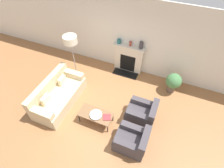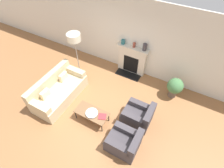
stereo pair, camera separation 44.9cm
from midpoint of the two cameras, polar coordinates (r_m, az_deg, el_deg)
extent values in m
plane|color=#99663D|center=(5.87, -6.40, -10.82)|extent=(18.00, 18.00, 0.00)
cube|color=silver|center=(6.59, 3.54, 15.00)|extent=(18.00, 0.06, 2.90)
cube|color=beige|center=(6.98, 3.56, 8.17)|extent=(1.11, 0.20, 1.14)
cube|color=black|center=(7.02, 3.26, 6.76)|extent=(0.61, 0.04, 0.74)
cube|color=black|center=(7.15, 2.58, 3.40)|extent=(1.00, 0.40, 0.02)
cube|color=beige|center=(6.60, 3.71, 12.02)|extent=(1.23, 0.28, 0.05)
cube|color=#CCB78E|center=(6.34, -18.51, -4.36)|extent=(0.94, 2.03, 0.46)
cube|color=#CCB78E|center=(6.23, -22.25, -0.66)|extent=(0.20, 2.03, 0.44)
cube|color=#CCB78E|center=(5.76, -24.44, -8.67)|extent=(0.87, 0.22, 0.21)
cube|color=#CCB78E|center=(6.54, -14.71, 3.14)|extent=(0.87, 0.22, 0.21)
cube|color=beige|center=(5.97, -22.90, -4.82)|extent=(0.12, 0.32, 0.28)
cube|color=beige|center=(6.36, -17.97, 1.06)|extent=(0.12, 0.32, 0.28)
cube|color=#423D42|center=(5.22, 3.49, -18.36)|extent=(0.88, 0.73, 0.42)
cube|color=#423D42|center=(4.84, 7.90, -17.79)|extent=(0.18, 0.73, 0.37)
cube|color=#423D42|center=(5.08, 4.75, -14.34)|extent=(0.79, 0.18, 0.18)
cube|color=#423D42|center=(4.84, 2.46, -19.65)|extent=(0.79, 0.18, 0.18)
cube|color=#423D42|center=(5.69, 6.96, -9.93)|extent=(0.88, 0.73, 0.42)
cube|color=#423D42|center=(5.34, 11.04, -8.78)|extent=(0.18, 0.73, 0.37)
cube|color=#423D42|center=(5.60, 8.09, -6.08)|extent=(0.79, 0.18, 0.18)
cube|color=#423D42|center=(5.29, 6.32, -10.51)|extent=(0.79, 0.18, 0.18)
cube|color=brown|center=(5.49, -7.74, -9.87)|extent=(1.06, 0.50, 0.03)
cylinder|color=black|center=(5.75, -12.91, -10.85)|extent=(0.03, 0.03, 0.37)
cylinder|color=black|center=(5.43, -3.92, -14.48)|extent=(0.03, 0.03, 0.37)
cylinder|color=black|center=(5.92, -10.78, -7.72)|extent=(0.03, 0.03, 0.37)
cylinder|color=black|center=(5.62, -2.05, -11.00)|extent=(0.03, 0.03, 0.37)
cylinder|color=silver|center=(5.44, -7.65, -10.18)|extent=(0.13, 0.13, 0.01)
cylinder|color=silver|center=(5.42, -7.68, -10.02)|extent=(0.38, 0.38, 0.04)
cube|color=#9E2D33|center=(5.37, -4.11, -10.87)|extent=(0.30, 0.29, 0.02)
cylinder|color=gray|center=(7.22, -12.97, 2.51)|extent=(0.37, 0.37, 0.03)
cylinder|color=gray|center=(6.69, -14.13, 7.45)|extent=(0.03, 0.03, 1.60)
cylinder|color=beige|center=(6.18, -15.64, 13.75)|extent=(0.48, 0.48, 0.25)
cylinder|color=#28666B|center=(6.69, 0.32, 13.71)|extent=(0.15, 0.15, 0.16)
cylinder|color=brown|center=(6.56, 4.03, 12.94)|extent=(0.10, 0.10, 0.18)
cylinder|color=#3D383D|center=(6.44, 7.50, 12.38)|extent=(0.15, 0.15, 0.26)
cylinder|color=brown|center=(6.71, 16.91, -1.38)|extent=(0.28, 0.28, 0.28)
sphere|color=#477A47|center=(6.44, 17.64, 0.90)|extent=(0.55, 0.55, 0.55)
camera|label=1|loc=(0.22, -92.10, -2.26)|focal=28.00mm
camera|label=2|loc=(0.22, 87.90, 2.26)|focal=28.00mm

